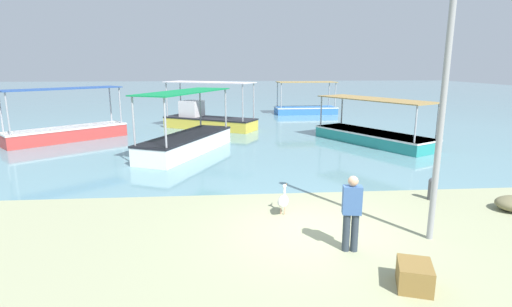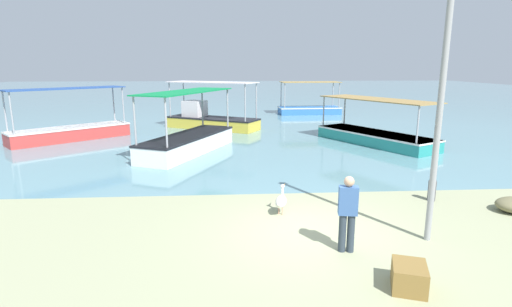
{
  "view_description": "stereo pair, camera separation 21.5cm",
  "coord_description": "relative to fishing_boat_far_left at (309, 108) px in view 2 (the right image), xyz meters",
  "views": [
    {
      "loc": [
        -2.19,
        -8.9,
        3.96
      ],
      "look_at": [
        -1.07,
        4.99,
        0.86
      ],
      "focal_mm": 28.0,
      "sensor_mm": 36.0,
      "label": 1
    },
    {
      "loc": [
        -1.98,
        -8.92,
        3.96
      ],
      "look_at": [
        -1.07,
        4.99,
        0.86
      ],
      "focal_mm": 28.0,
      "sensor_mm": 36.0,
      "label": 2
    }
  ],
  "objects": [
    {
      "name": "ground",
      "position": [
        -4.56,
        -23.66,
        -0.49
      ],
      "size": [
        120.0,
        120.0,
        0.0
      ],
      "primitive_type": "plane",
      "color": "#9B9F79"
    },
    {
      "name": "harbor_water",
      "position": [
        -4.56,
        24.34,
        -0.49
      ],
      "size": [
        110.0,
        90.0,
        0.0
      ],
      "primitive_type": "cube",
      "color": "#628F99",
      "rests_on": "ground"
    },
    {
      "name": "fishing_boat_far_left",
      "position": [
        0.0,
        0.0,
        0.0
      ],
      "size": [
        5.08,
        2.24,
        2.62
      ],
      "color": "#316CBA",
      "rests_on": "harbor_water"
    },
    {
      "name": "fishing_boat_center",
      "position": [
        0.83,
        -12.93,
        -0.02
      ],
      "size": [
        4.83,
        6.66,
        2.3
      ],
      "color": "teal",
      "rests_on": "harbor_water"
    },
    {
      "name": "fishing_boat_near_left",
      "position": [
        -7.81,
        -7.25,
        0.16
      ],
      "size": [
        6.07,
        4.5,
        2.94
      ],
      "color": "gold",
      "rests_on": "harbor_water"
    },
    {
      "name": "fishing_boat_near_right",
      "position": [
        -15.09,
        -10.84,
        0.05
      ],
      "size": [
        5.61,
        5.12,
        2.78
      ],
      "color": "#BE3A36",
      "rests_on": "harbor_water"
    },
    {
      "name": "fishing_boat_far_right",
      "position": [
        -8.48,
        -14.4,
        0.09
      ],
      "size": [
        4.12,
        6.3,
        2.82
      ],
      "color": "white",
      "rests_on": "harbor_water"
    },
    {
      "name": "pelican",
      "position": [
        -5.2,
        -22.42,
        -0.12
      ],
      "size": [
        0.46,
        0.78,
        0.8
      ],
      "color": "#E0997A",
      "rests_on": "ground"
    },
    {
      "name": "lamp_post",
      "position": [
        -2.01,
        -24.24,
        3.11
      ],
      "size": [
        0.28,
        0.28,
        6.48
      ],
      "color": "gray",
      "rests_on": "ground"
    },
    {
      "name": "mooring_bollard",
      "position": [
        -0.57,
        -21.59,
        -0.13
      ],
      "size": [
        0.24,
        0.24,
        0.68
      ],
      "color": "#47474C",
      "rests_on": "ground"
    },
    {
      "name": "fisherman_standing",
      "position": [
        -4.07,
        -24.71,
        0.41
      ],
      "size": [
        0.43,
        0.28,
        1.69
      ],
      "color": "#2C3743",
      "rests_on": "ground"
    },
    {
      "name": "cargo_crate",
      "position": [
        -3.36,
        -26.24,
        -0.26
      ],
      "size": [
        0.8,
        0.89,
        0.47
      ],
      "primitive_type": "cube",
      "rotation": [
        0.0,
        0.0,
        1.23
      ],
      "color": "olive",
      "rests_on": "ground"
    }
  ]
}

